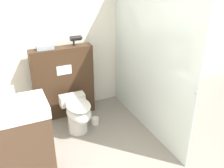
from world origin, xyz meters
TOP-DOWN VIEW (x-y plane):
  - wall_back at (0.00, 2.23)m, footprint 8.00×0.06m
  - partition_panel at (-0.26, 2.00)m, footprint 0.92×0.21m
  - shower_glass at (0.73, 1.21)m, footprint 0.04×1.97m
  - toilet at (-0.23, 1.45)m, footprint 0.36×0.62m
  - sink_vanity at (-1.01, 0.82)m, footprint 0.58×0.45m
  - hair_drier at (-0.01, 2.01)m, footprint 0.20×0.07m
  - folded_towel at (-0.48, 2.01)m, footprint 0.24×0.12m
  - spare_toilet_roll at (0.06, 1.53)m, footprint 0.11×0.11m

SIDE VIEW (x-z plane):
  - spare_toilet_roll at x=0.06m, z-range 0.00..0.10m
  - toilet at x=-0.23m, z-range 0.06..0.56m
  - sink_vanity at x=-1.01m, z-range -0.07..1.05m
  - partition_panel at x=-0.26m, z-range 0.00..1.12m
  - shower_glass at x=0.73m, z-range 0.00..2.06m
  - folded_towel at x=-0.48m, z-range 1.12..1.18m
  - hair_drier at x=-0.01m, z-range 1.15..1.30m
  - wall_back at x=0.00m, z-range 0.00..2.50m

